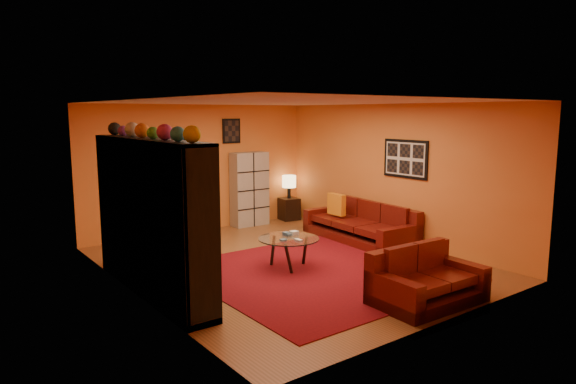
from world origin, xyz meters
TOP-DOWN VIEW (x-y plane):
  - floor at (0.00, 0.00)m, footprint 6.00×6.00m
  - ceiling at (0.00, 0.00)m, footprint 6.00×6.00m
  - wall_back at (0.00, 3.00)m, footprint 6.00×0.00m
  - wall_front at (0.00, -3.00)m, footprint 6.00×0.00m
  - wall_left at (-2.50, 0.00)m, footprint 0.00×6.00m
  - wall_right at (2.50, 0.00)m, footprint 0.00×6.00m
  - rug at (0.10, -0.70)m, footprint 3.60×3.60m
  - doorway at (-0.70, 2.96)m, footprint 0.95×0.10m
  - wall_art_right at (2.48, -0.30)m, footprint 0.03×1.00m
  - wall_art_back at (0.75, 2.98)m, footprint 0.42×0.03m
  - entertainment_unit at (-2.27, 0.00)m, footprint 0.45×3.00m
  - tv at (-2.23, 0.06)m, footprint 0.92×0.12m
  - sofa at (2.14, 0.42)m, footprint 1.12×2.43m
  - loveseat at (0.41, -2.42)m, footprint 1.47×0.92m
  - throw_pillow at (1.95, 0.97)m, footprint 0.12×0.42m
  - coffee_table at (-0.13, -0.22)m, footprint 0.96×0.96m
  - storage_cabinet at (1.07, 2.80)m, footprint 0.80×0.36m
  - bowl_chair at (-0.37, 2.50)m, footprint 0.76×0.76m
  - side_table at (2.11, 2.75)m, footprint 0.45×0.45m
  - table_lamp at (2.11, 2.75)m, footprint 0.31×0.31m

SIDE VIEW (x-z plane):
  - floor at x=0.00m, z-range 0.00..0.00m
  - rug at x=0.10m, z-range 0.00..0.01m
  - side_table at x=2.11m, z-range 0.00..0.50m
  - sofa at x=2.14m, z-range -0.14..0.71m
  - loveseat at x=0.41m, z-range -0.14..0.71m
  - bowl_chair at x=-0.37m, z-range 0.02..0.64m
  - coffee_table at x=-0.13m, z-range 0.20..0.68m
  - throw_pillow at x=1.95m, z-range 0.42..0.84m
  - storage_cabinet at x=1.07m, z-range 0.00..1.59m
  - table_lamp at x=2.11m, z-range 0.61..1.13m
  - tv at x=-2.23m, z-range 0.72..1.25m
  - doorway at x=-0.70m, z-range 0.00..2.04m
  - entertainment_unit at x=-2.27m, z-range 0.00..2.10m
  - wall_back at x=0.00m, z-range -1.70..4.30m
  - wall_front at x=0.00m, z-range -1.70..4.30m
  - wall_left at x=-2.50m, z-range -1.70..4.30m
  - wall_right at x=2.50m, z-range -1.70..4.30m
  - wall_art_right at x=2.48m, z-range 1.25..1.95m
  - wall_art_back at x=0.75m, z-range 1.79..2.31m
  - ceiling at x=0.00m, z-range 2.60..2.60m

